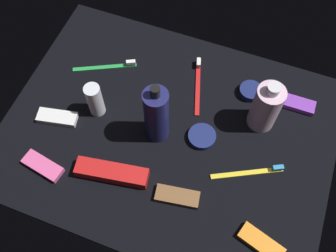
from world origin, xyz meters
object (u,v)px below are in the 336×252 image
at_px(lotion_bottle, 156,115).
at_px(snack_bar_brown, 177,196).
at_px(bodywash_bottle, 266,107).
at_px(toothbrush_yellow, 252,172).
at_px(snack_bar_pink, 43,166).
at_px(toothbrush_red, 198,83).
at_px(cream_tin_left, 250,91).
at_px(cream_tin_right, 202,137).
at_px(snack_bar_orange, 261,243).
at_px(snack_bar_purple, 295,103).
at_px(toothbrush_green, 109,66).
at_px(snack_bar_white, 57,117).
at_px(toothpaste_box_red, 112,173).
at_px(deodorant_stick, 95,100).

distance_m(lotion_bottle, snack_bar_brown, 0.20).
xyz_separation_m(bodywash_bottle, toothbrush_yellow, (0.02, -0.15, -0.07)).
relative_size(bodywash_bottle, snack_bar_pink, 1.56).
bearing_deg(lotion_bottle, bodywash_bottle, 27.54).
bearing_deg(toothbrush_red, lotion_bottle, -105.85).
distance_m(cream_tin_left, cream_tin_right, 0.19).
relative_size(bodywash_bottle, snack_bar_brown, 1.56).
xyz_separation_m(lotion_bottle, snack_bar_orange, (0.32, -0.18, -0.08)).
height_order(toothbrush_yellow, snack_bar_purple, toothbrush_yellow).
relative_size(toothbrush_green, snack_bar_brown, 1.60).
distance_m(toothbrush_yellow, snack_bar_brown, 0.19).
height_order(bodywash_bottle, toothbrush_green, bodywash_bottle).
height_order(toothbrush_green, snack_bar_white, toothbrush_green).
bearing_deg(snack_bar_white, toothpaste_box_red, -36.39).
bearing_deg(toothbrush_green, snack_bar_purple, 7.08).
relative_size(snack_bar_pink, cream_tin_left, 1.70).
bearing_deg(lotion_bottle, snack_bar_brown, -53.44).
distance_m(lotion_bottle, cream_tin_right, 0.14).
bearing_deg(lotion_bottle, deodorant_stick, 178.33).
relative_size(snack_bar_brown, cream_tin_right, 1.45).
bearing_deg(snack_bar_purple, snack_bar_brown, -120.70).
distance_m(toothpaste_box_red, snack_bar_purple, 0.52).
relative_size(bodywash_bottle, snack_bar_white, 1.56).
bearing_deg(lotion_bottle, toothbrush_red, 74.15).
relative_size(snack_bar_white, snack_bar_purple, 1.00).
xyz_separation_m(toothbrush_red, snack_bar_purple, (0.26, 0.03, 0.00)).
relative_size(toothbrush_red, toothbrush_green, 1.05).
bearing_deg(cream_tin_right, toothpaste_box_red, -134.74).
xyz_separation_m(deodorant_stick, toothbrush_red, (0.22, 0.17, -0.05)).
distance_m(snack_bar_purple, snack_bar_pink, 0.67).
bearing_deg(cream_tin_left, toothbrush_red, -170.89).
xyz_separation_m(deodorant_stick, snack_bar_purple, (0.49, 0.20, -0.04)).
bearing_deg(toothpaste_box_red, snack_bar_purple, 33.99).
relative_size(snack_bar_brown, snack_bar_orange, 1.00).
height_order(snack_bar_brown, snack_bar_white, same).
height_order(snack_bar_brown, cream_tin_left, cream_tin_left).
xyz_separation_m(toothbrush_green, snack_bar_pink, (-0.02, -0.33, 0.00)).
relative_size(snack_bar_white, snack_bar_pink, 1.00).
xyz_separation_m(toothpaste_box_red, snack_bar_orange, (0.38, -0.03, -0.01)).
height_order(deodorant_stick, toothbrush_yellow, deodorant_stick).
height_order(toothbrush_yellow, toothpaste_box_red, toothpaste_box_red).
distance_m(toothbrush_yellow, toothbrush_green, 0.49).
height_order(snack_bar_brown, snack_bar_purple, same).
bearing_deg(toothbrush_red, deodorant_stick, -142.15).
relative_size(snack_bar_orange, cream_tin_right, 1.45).
xyz_separation_m(toothbrush_yellow, toothpaste_box_red, (-0.32, -0.13, 0.01)).
height_order(bodywash_bottle, snack_bar_white, bodywash_bottle).
bearing_deg(snack_bar_white, cream_tin_right, 0.56).
relative_size(toothbrush_red, toothpaste_box_red, 1.00).
bearing_deg(lotion_bottle, toothbrush_yellow, -5.17).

